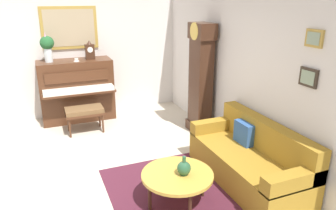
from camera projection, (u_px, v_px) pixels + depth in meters
name	position (u px, v px, depth m)	size (l,w,h in m)	color
ground_plane	(94.00, 173.00, 4.74)	(6.40, 6.00, 0.10)	beige
wall_left	(67.00, 50.00, 6.54)	(0.13, 4.90, 2.80)	silver
wall_back	(237.00, 65.00, 5.12)	(5.30, 0.13, 2.80)	silver
area_rug	(173.00, 198.00, 4.05)	(2.10, 1.50, 0.01)	#4C1E2D
piano	(77.00, 90.00, 6.50)	(0.87, 1.44, 1.24)	#4C2B19
piano_bench	(84.00, 112.00, 5.93)	(0.42, 0.70, 0.48)	#4C2B19
grandfather_clock	(200.00, 82.00, 5.80)	(0.52, 0.34, 2.03)	#3D2316
couch	(250.00, 160.00, 4.37)	(1.90, 0.80, 0.84)	olive
coffee_table	(177.00, 176.00, 3.86)	(0.88, 0.88, 0.41)	gold
mantel_clock	(90.00, 51.00, 6.36)	(0.13, 0.18, 0.38)	#3D2316
flower_vase	(47.00, 46.00, 6.03)	(0.26, 0.26, 0.58)	silver
teacup	(76.00, 60.00, 6.20)	(0.12, 0.12, 0.06)	white
green_jug	(184.00, 168.00, 3.80)	(0.17, 0.17, 0.24)	#234C33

